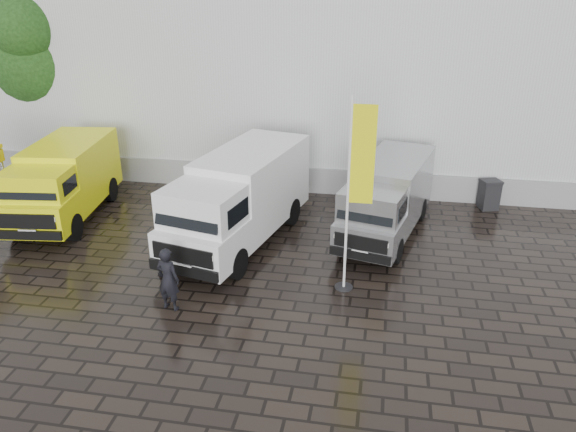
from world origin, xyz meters
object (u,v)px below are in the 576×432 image
Objects in this scene: van_white at (239,201)px; van_silver at (387,201)px; person_front at (168,279)px; flagpole at (356,187)px; van_yellow at (64,183)px; wheelie_bin at (489,194)px; person_tent at (170,244)px.

van_silver is (4.55, 1.38, -0.21)m from van_white.
van_white is at bearing -87.49° from person_front.
van_silver is at bearing 76.79° from flagpole.
van_silver is 4.15m from flagpole.
van_white is at bearing -14.37° from van_yellow.
wheelie_bin is 12.32m from person_front.
van_silver is at bearing -158.28° from wheelie_bin.
van_yellow is 5.04× the size of wheelie_bin.
van_white reaches higher than van_silver.
van_silver is at bearing -26.43° from person_tent.
person_front is (-9.03, -8.37, 0.32)m from wheelie_bin.
van_white is 2.75m from person_tent.
van_silver is 7.03m from person_tent.
person_tent is (-0.63, 1.79, 0.05)m from person_front.
person_tent is at bearing -179.75° from flagpole.
wheelie_bin is at bearing 6.29° from van_yellow.
wheelie_bin is 0.63× the size of person_front.
wheelie_bin is (14.69, 3.46, -0.73)m from van_yellow.
flagpole reaches higher than person_tent.
van_yellow is 11.04m from van_silver.
flagpole is at bearing -144.40° from person_front.
van_white is 1.23× the size of flagpole.
flagpole is 4.85× the size of wheelie_bin.
person_front is at bearing -88.50° from van_white.
van_white is 3.55× the size of person_tent.
wheelie_bin is at bearing -23.60° from person_tent.
person_tent is at bearing -38.83° from van_yellow.
van_white reaches higher than wheelie_bin.
person_tent is at bearing -109.49° from van_white.
van_white is 9.32m from wheelie_bin.
flagpole is at bearing -57.64° from person_tent.
person_tent is at bearing -162.51° from wheelie_bin.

